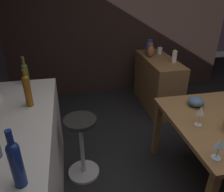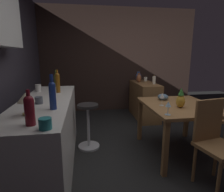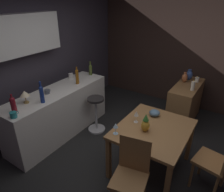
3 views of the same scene
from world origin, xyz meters
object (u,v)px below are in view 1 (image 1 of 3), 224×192
wine_bottle_olive (25,72)px  wine_glass_right (219,145)px  wine_bottle_cobalt (16,162)px  vase_copper (151,51)px  fruit_bowl (196,102)px  sideboard_cabinet (157,83)px  wine_glass_left (201,112)px  vase_ceramic_blue (150,47)px  dining_table (224,129)px  wine_bottle_amber (27,90)px  pillar_candle_short (174,57)px  bar_stool (82,146)px  pillar_candle_tall (160,50)px

wine_bottle_olive → wine_glass_right: bearing=-131.6°
wine_glass_right → wine_bottle_cobalt: 1.31m
wine_glass_right → vase_copper: (2.16, -0.29, 0.06)m
fruit_bowl → wine_bottle_olive: 1.80m
sideboard_cabinet → wine_bottle_cobalt: wine_bottle_cobalt is taller
wine_glass_left → wine_glass_right: bearing=166.5°
vase_ceramic_blue → wine_bottle_cobalt: bearing=146.7°
dining_table → wine_bottle_amber: 1.81m
wine_bottle_amber → fruit_bowl: bearing=-91.3°
fruit_bowl → vase_copper: vase_copper is taller
wine_bottle_olive → vase_ceramic_blue: bearing=-59.3°
pillar_candle_short → vase_ceramic_blue: bearing=21.8°
wine_glass_right → wine_bottle_cobalt: size_ratio=0.46×
fruit_bowl → pillar_candle_short: size_ratio=0.82×
wine_bottle_amber → wine_bottle_olive: size_ratio=1.13×
bar_stool → wine_glass_left: size_ratio=3.86×
pillar_candle_tall → vase_copper: size_ratio=0.61×
wine_glass_right → wine_bottle_amber: size_ratio=0.49×
sideboard_cabinet → wine_glass_left: wine_glass_left is taller
vase_ceramic_blue → vase_copper: bearing=165.9°
bar_stool → pillar_candle_tall: bearing=-42.7°
wine_bottle_amber → pillar_candle_short: 2.17m
pillar_candle_short → vase_copper: vase_copper is taller
wine_glass_left → vase_ceramic_blue: 1.94m
fruit_bowl → vase_ceramic_blue: bearing=-2.8°
sideboard_cabinet → wine_bottle_olive: 2.09m
fruit_bowl → wine_bottle_olive: bearing=71.8°
wine_glass_left → pillar_candle_tall: bearing=-12.0°
pillar_candle_short → vase_copper: (0.33, 0.24, 0.01)m
wine_bottle_cobalt → sideboard_cabinet: bearing=-37.8°
wine_glass_right → fruit_bowl: 0.77m
wine_glass_right → bar_stool: bearing=50.6°
wine_glass_right → fruit_bowl: (0.72, -0.25, -0.07)m
wine_glass_right → pillar_candle_short: size_ratio=0.82×
dining_table → wine_bottle_olive: size_ratio=3.80×
dining_table → vase_copper: bearing=2.9°
sideboard_cabinet → fruit_bowl: (-1.33, 0.15, 0.38)m
wine_glass_right → fruit_bowl: size_ratio=1.00×
wine_glass_right → vase_ceramic_blue: (2.34, -0.33, 0.07)m
wine_glass_left → wine_glass_right: size_ratio=1.12×
dining_table → wine_glass_left: wine_glass_left is taller
wine_bottle_olive → pillar_candle_tall: wine_bottle_olive is taller
bar_stool → wine_bottle_amber: wine_bottle_amber is taller
dining_table → wine_bottle_cobalt: wine_bottle_cobalt is taller
sideboard_cabinet → wine_glass_right: bearing=169.0°
bar_stool → wine_bottle_olive: (0.52, 0.52, 0.65)m
wine_bottle_cobalt → pillar_candle_tall: size_ratio=2.80×
dining_table → vase_ceramic_blue: 1.95m
fruit_bowl → wine_bottle_cobalt: (-0.85, 1.54, 0.27)m
wine_glass_left → wine_glass_right: wine_glass_left is taller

